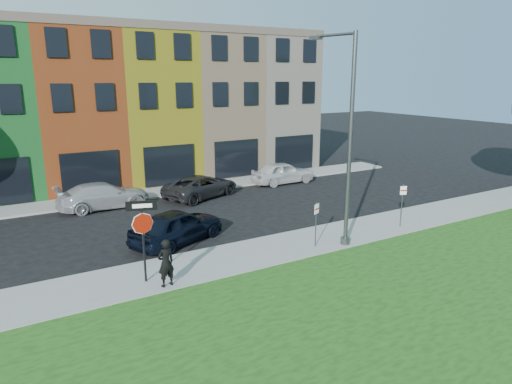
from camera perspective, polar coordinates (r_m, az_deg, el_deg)
ground at (r=17.38m, az=8.23°, el=-10.36°), size 120.00×120.00×0.00m
sidewalk_near at (r=20.68m, az=7.43°, el=-6.04°), size 40.00×3.00×0.12m
sidewalk_far at (r=29.03m, az=-15.41°, el=-0.47°), size 40.00×2.40×0.12m
rowhouse_block at (r=34.34m, az=-17.92°, el=9.93°), size 30.00×10.12×10.00m
stop_sign at (r=16.21m, az=-14.00°, el=-4.00°), size 1.01×0.38×2.97m
man at (r=16.16m, az=-11.21°, el=-8.69°), size 0.78×0.65×1.71m
sedan_near at (r=20.49m, az=-9.82°, el=-4.23°), size 5.08×5.84×1.54m
parked_car_silver at (r=26.84m, az=-18.49°, el=-0.42°), size 2.59×5.23×1.45m
parked_car_dark at (r=27.97m, az=-6.87°, el=0.73°), size 5.72×6.55×1.38m
parked_car_white at (r=31.44m, az=3.36°, el=2.45°), size 1.86×4.46×1.51m
street_lamp at (r=19.36m, az=11.23°, el=6.16°), size 0.72×2.56×8.80m
parking_sign_a at (r=19.46m, az=7.53°, el=-3.33°), size 0.31×0.15×1.94m
parking_sign_b at (r=22.91m, az=17.83°, el=-0.99°), size 0.30×0.16×2.10m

